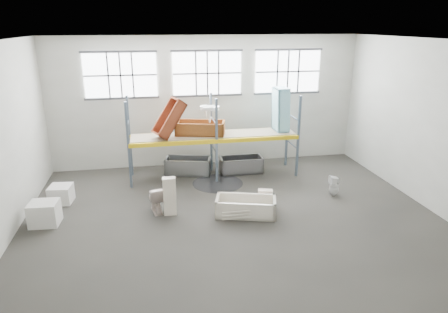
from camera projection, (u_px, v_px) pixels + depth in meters
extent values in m
cube|color=#413E37|center=(233.00, 219.00, 11.75)|extent=(12.00, 10.00, 0.10)
cube|color=silver|center=(235.00, 38.00, 10.13)|extent=(12.00, 10.00, 0.10)
cube|color=#ABAB9F|center=(207.00, 102.00, 15.65)|extent=(12.00, 0.10, 5.00)
cube|color=#B8B8AB|center=(302.00, 221.00, 6.23)|extent=(12.00, 0.10, 5.00)
cube|color=beige|center=(432.00, 125.00, 12.00)|extent=(0.10, 10.00, 5.00)
cube|color=white|center=(121.00, 75.00, 14.63)|extent=(2.60, 0.04, 1.60)
cube|color=white|center=(207.00, 73.00, 15.20)|extent=(2.60, 0.04, 1.60)
cube|color=white|center=(288.00, 72.00, 15.76)|extent=(2.60, 0.04, 1.60)
cube|color=slate|center=(128.00, 146.00, 13.43)|extent=(0.08, 0.08, 3.00)
cube|color=slate|center=(130.00, 136.00, 14.55)|extent=(0.08, 0.08, 3.00)
cube|color=slate|center=(217.00, 141.00, 13.96)|extent=(0.08, 0.08, 3.00)
cube|color=slate|center=(211.00, 132.00, 15.08)|extent=(0.08, 0.08, 3.00)
cube|color=slate|center=(298.00, 137.00, 14.49)|extent=(0.08, 0.08, 3.00)
cube|color=slate|center=(287.00, 129.00, 15.61)|extent=(0.08, 0.08, 3.00)
cube|color=yellow|center=(217.00, 141.00, 13.96)|extent=(6.00, 0.10, 0.14)
cube|color=yellow|center=(211.00, 132.00, 15.08)|extent=(6.00, 0.10, 0.14)
cube|color=gray|center=(214.00, 135.00, 14.49)|extent=(5.90, 1.10, 0.03)
cylinder|color=black|center=(218.00, 183.00, 14.25)|extent=(1.80, 1.80, 0.00)
cube|color=#F5DECA|center=(265.00, 196.00, 12.51)|extent=(0.49, 0.32, 0.43)
imported|color=beige|center=(249.00, 201.00, 12.47)|extent=(0.61, 0.61, 0.16)
imported|color=beige|center=(156.00, 199.00, 12.01)|extent=(0.60, 0.87, 0.82)
cube|color=beige|center=(170.00, 196.00, 11.79)|extent=(0.38, 0.25, 1.16)
imported|color=white|center=(334.00, 186.00, 13.16)|extent=(0.33, 0.32, 0.68)
imported|color=white|center=(210.00, 122.00, 14.19)|extent=(0.82, 0.72, 0.61)
cylinder|color=beige|center=(247.00, 212.00, 11.70)|extent=(0.32, 0.32, 0.33)
cube|color=silver|center=(45.00, 213.00, 11.27)|extent=(0.83, 0.72, 0.67)
cube|color=silver|center=(61.00, 194.00, 12.67)|extent=(0.74, 0.74, 0.56)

